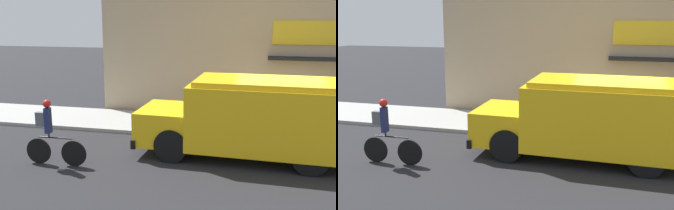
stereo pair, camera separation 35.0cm
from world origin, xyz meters
TOP-DOWN VIEW (x-y plane):
  - ground_plane at (0.00, 0.00)m, footprint 70.00×70.00m
  - sidewalk at (0.00, 1.38)m, footprint 28.00×2.75m
  - storefront at (0.08, 3.00)m, footprint 13.48×0.75m
  - school_bus at (-0.73, -1.27)m, footprint 5.72×2.72m
  - cyclist at (-5.78, -3.04)m, footprint 1.67×0.21m

SIDE VIEW (x-z plane):
  - ground_plane at x=0.00m, z-range 0.00..0.00m
  - sidewalk at x=0.00m, z-range 0.00..0.12m
  - cyclist at x=-5.78m, z-range -0.04..1.69m
  - school_bus at x=-0.73m, z-range 0.05..2.22m
  - storefront at x=0.08m, z-range 0.00..5.22m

